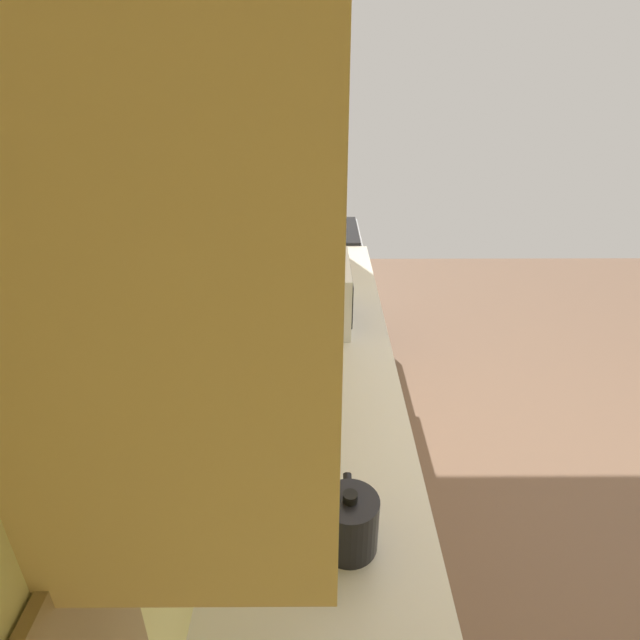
# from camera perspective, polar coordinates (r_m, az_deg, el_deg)

# --- Properties ---
(ground_plane) EXTENTS (6.99, 6.99, 0.00)m
(ground_plane) POSITION_cam_1_polar(r_m,az_deg,el_deg) (3.11, 24.41, -17.86)
(ground_plane) COLOR brown
(wall_back) EXTENTS (4.49, 0.12, 2.72)m
(wall_back) POSITION_cam_1_polar(r_m,az_deg,el_deg) (2.10, -10.21, 6.69)
(wall_back) COLOR #E9DD83
(wall_back) RESTS_ON ground_plane
(counter_run) EXTENTS (3.57, 0.64, 0.90)m
(counter_run) POSITION_cam_1_polar(r_m,az_deg,el_deg) (2.26, -0.03, -19.16)
(counter_run) COLOR #E9CB77
(counter_run) RESTS_ON ground_plane
(upper_cabinets) EXTENTS (2.37, 0.32, 0.66)m
(upper_cabinets) POSITION_cam_1_polar(r_m,az_deg,el_deg) (1.56, -5.80, 20.19)
(upper_cabinets) COLOR #F1C47C
(oven_range) EXTENTS (0.62, 0.62, 1.08)m
(oven_range) POSITION_cam_1_polar(r_m,az_deg,el_deg) (3.98, -0.25, 3.58)
(oven_range) COLOR #B7BABF
(oven_range) RESTS_ON ground_plane
(microwave) EXTENTS (0.46, 0.34, 0.30)m
(microwave) POSITION_cam_1_polar(r_m,az_deg,el_deg) (2.51, -0.52, 3.08)
(microwave) COLOR white
(microwave) RESTS_ON counter_run
(bowl) EXTENTS (0.13, 0.13, 0.05)m
(bowl) POSITION_cam_1_polar(r_m,az_deg,el_deg) (3.21, 1.19, 6.43)
(bowl) COLOR #D84C47
(bowl) RESTS_ON counter_run
(kettle) EXTENTS (0.21, 0.15, 0.19)m
(kettle) POSITION_cam_1_polar(r_m,az_deg,el_deg) (1.48, 3.19, -21.09)
(kettle) COLOR black
(kettle) RESTS_ON counter_run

